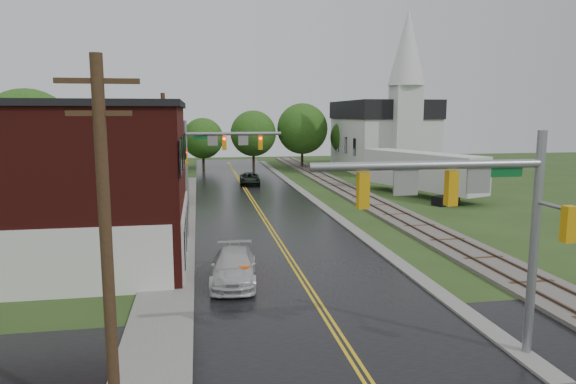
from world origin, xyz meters
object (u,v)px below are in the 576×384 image
object	(u,v)px
church	(385,128)
utility_pole_a	(106,244)
tree_left_b	(30,139)
semi_trailer	(422,171)
traffic_signal_far	(214,150)
tree_left_c	(102,147)
suv_dark	(250,179)
construction_barrel	(244,276)
utility_pole_b	(165,160)
utility_pole_c	(178,142)
tree_left_e	(159,140)
pickup_white	(234,267)
traffic_signal_near	(474,205)
brick_building	(40,186)

from	to	relation	value
church	utility_pole_a	bearing A→B (deg)	-116.51
tree_left_b	semi_trailer	world-z (taller)	tree_left_b
traffic_signal_far	utility_pole_a	size ratio (longest dim) A/B	0.82
tree_left_c	suv_dark	size ratio (longest dim) A/B	1.66
tree_left_c	construction_barrel	bearing A→B (deg)	-69.74
church	suv_dark	distance (m)	22.39
utility_pole_b	utility_pole_c	world-z (taller)	same
tree_left_e	tree_left_c	bearing A→B (deg)	-129.81
tree_left_b	semi_trailer	xyz separation A→B (m)	(33.77, 0.96, -3.29)
pickup_white	suv_dark	bearing A→B (deg)	88.28
traffic_signal_near	tree_left_e	distance (m)	45.59
church	utility_pole_c	size ratio (longest dim) A/B	2.22
brick_building	church	size ratio (longest dim) A/B	0.71
church	traffic_signal_near	world-z (taller)	church
utility_pole_a	suv_dark	distance (m)	44.30
utility_pole_c	tree_left_e	distance (m)	2.79
brick_building	utility_pole_a	distance (m)	16.05
church	construction_barrel	distance (m)	49.61
utility_pole_a	brick_building	bearing A→B (deg)	110.75
utility_pole_a	tree_left_b	size ratio (longest dim) A/B	0.93
traffic_signal_far	tree_left_c	world-z (taller)	tree_left_c
church	semi_trailer	size ratio (longest dim) A/B	1.49
traffic_signal_near	semi_trailer	size ratio (longest dim) A/B	0.55
utility_pole_a	tree_left_b	distance (m)	33.77
utility_pole_a	traffic_signal_near	bearing A→B (deg)	11.02
construction_barrel	tree_left_e	bearing A→B (deg)	99.54
brick_building	pickup_white	bearing A→B (deg)	-24.29
brick_building	utility_pole_c	xyz separation A→B (m)	(5.68, 29.00, 0.57)
brick_building	traffic_signal_near	xyz separation A→B (m)	(15.96, -13.00, 0.82)
traffic_signal_far	tree_left_b	world-z (taller)	tree_left_b
brick_building	tree_left_e	world-z (taller)	brick_building
traffic_signal_near	tree_left_c	xyz separation A→B (m)	(-17.32, 37.90, -0.46)
utility_pole_c	brick_building	bearing A→B (deg)	-101.09
utility_pole_c	construction_barrel	size ratio (longest dim) A/B	8.59
tree_left_e	utility_pole_c	bearing A→B (deg)	-42.84
traffic_signal_near	tree_left_c	bearing A→B (deg)	114.56
church	utility_pole_b	bearing A→B (deg)	-130.18
brick_building	construction_barrel	bearing A→B (deg)	-27.34
utility_pole_c	pickup_white	size ratio (longest dim) A/B	1.82
semi_trailer	tree_left_c	bearing A→B (deg)	166.69
utility_pole_c	semi_trailer	xyz separation A→B (m)	(22.73, -11.14, -2.29)
tree_left_c	suv_dark	distance (m)	15.56
tree_left_b	tree_left_e	world-z (taller)	tree_left_b
semi_trailer	construction_barrel	bearing A→B (deg)	-129.35
utility_pole_b	tree_left_b	distance (m)	14.87
utility_pole_a	suv_dark	size ratio (longest dim) A/B	1.95
brick_building	utility_pole_a	bearing A→B (deg)	-69.25
construction_barrel	suv_dark	bearing A→B (deg)	83.83
construction_barrel	church	bearing A→B (deg)	62.45
brick_building	tree_left_e	bearing A→B (deg)	83.29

